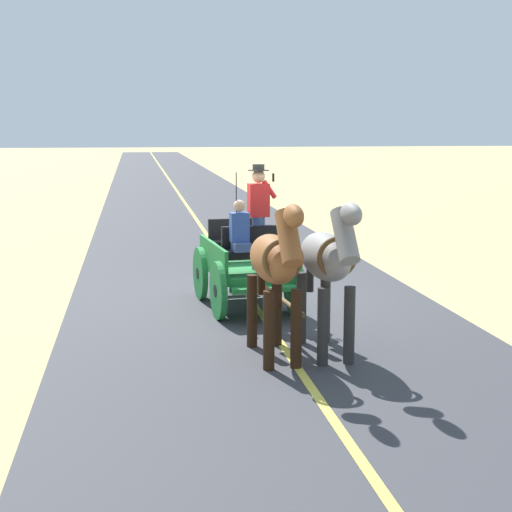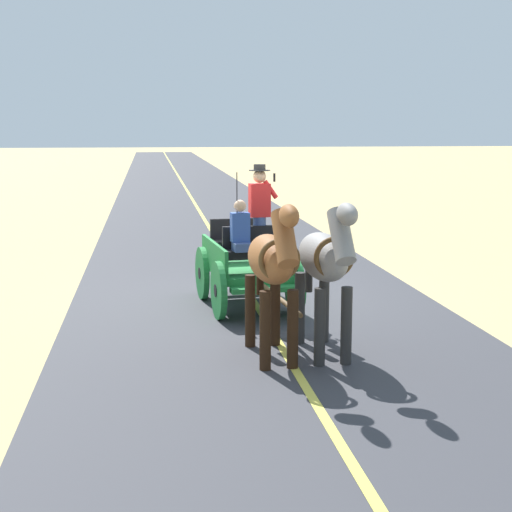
% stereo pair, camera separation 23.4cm
% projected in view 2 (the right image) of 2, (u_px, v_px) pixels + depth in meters
% --- Properties ---
extents(ground_plane, '(200.00, 200.00, 0.00)m').
position_uv_depth(ground_plane, '(253.00, 300.00, 14.03)').
color(ground_plane, tan).
extents(road_surface, '(6.52, 160.00, 0.01)m').
position_uv_depth(road_surface, '(253.00, 300.00, 14.03)').
color(road_surface, '#38383D').
rests_on(road_surface, ground).
extents(road_centre_stripe, '(0.12, 160.00, 0.00)m').
position_uv_depth(road_centre_stripe, '(253.00, 299.00, 14.03)').
color(road_centre_stripe, '#DBCC4C').
rests_on(road_centre_stripe, road_surface).
extents(horse_drawn_carriage, '(1.65, 4.52, 2.50)m').
position_uv_depth(horse_drawn_carriage, '(248.00, 261.00, 13.31)').
color(horse_drawn_carriage, '#1E7233').
rests_on(horse_drawn_carriage, ground).
extents(horse_near_side, '(0.63, 2.13, 2.21)m').
position_uv_depth(horse_near_side, '(325.00, 261.00, 10.41)').
color(horse_near_side, gray).
rests_on(horse_near_side, ground).
extents(horse_off_side, '(0.63, 2.13, 2.21)m').
position_uv_depth(horse_off_side, '(272.00, 264.00, 10.24)').
color(horse_off_side, brown).
rests_on(horse_off_side, ground).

